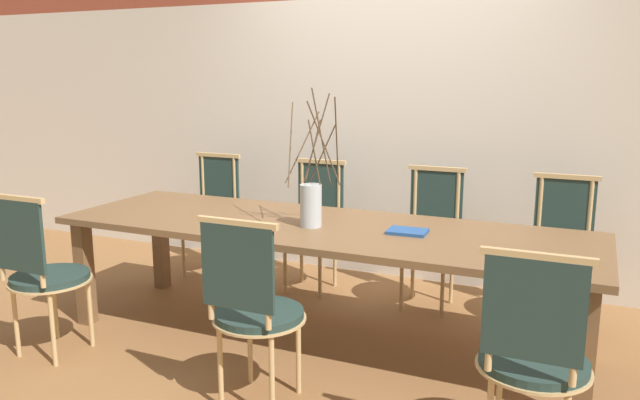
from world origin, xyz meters
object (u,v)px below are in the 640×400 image
at_px(dining_table, 320,237).
at_px(chair_near_center, 533,353).
at_px(chair_far_center, 430,233).
at_px(vase_centerpiece, 311,202).
at_px(book_stack, 407,231).

distance_m(dining_table, chair_near_center, 1.55).
xyz_separation_m(dining_table, chair_far_center, (0.46, 0.84, -0.13)).
relative_size(chair_near_center, chair_far_center, 1.00).
bearing_deg(chair_far_center, vase_centerpiece, 61.28).
xyz_separation_m(dining_table, chair_near_center, (1.30, -0.84, -0.13)).
bearing_deg(vase_centerpiece, dining_table, 61.24).
bearing_deg(chair_near_center, book_stack, 131.69).
height_order(chair_far_center, vase_centerpiece, vase_centerpiece).
bearing_deg(chair_near_center, vase_centerpiece, 149.40).
relative_size(dining_table, vase_centerpiece, 3.97).
relative_size(chair_near_center, book_stack, 4.31).
bearing_deg(dining_table, chair_far_center, 61.29).
distance_m(dining_table, chair_far_center, 0.97).
height_order(dining_table, vase_centerpiece, vase_centerpiece).
bearing_deg(dining_table, book_stack, 2.21).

